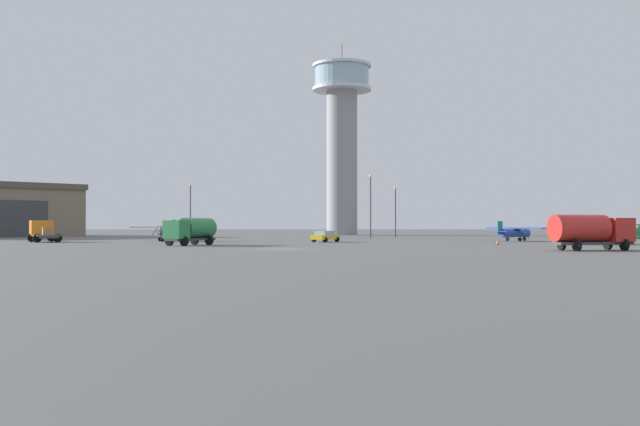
# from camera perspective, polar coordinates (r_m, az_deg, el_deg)

# --- Properties ---
(ground_plane) EXTENTS (400.00, 400.00, 0.00)m
(ground_plane) POSITION_cam_1_polar(r_m,az_deg,el_deg) (63.24, -3.21, -2.90)
(ground_plane) COLOR #60605E
(control_tower) EXTENTS (11.34, 11.34, 37.04)m
(control_tower) POSITION_cam_1_polar(r_m,az_deg,el_deg) (138.63, 1.77, 6.55)
(control_tower) COLOR gray
(control_tower) RESTS_ON ground_plane
(airplane_green) EXTENTS (9.87, 8.13, 3.18)m
(airplane_green) POSITION_cam_1_polar(r_m,az_deg,el_deg) (82.30, 23.11, -1.32)
(airplane_green) COLOR #287A42
(airplane_green) RESTS_ON ground_plane
(airplane_blue) EXTENTS (6.67, 7.70, 2.55)m
(airplane_blue) POSITION_cam_1_polar(r_m,az_deg,el_deg) (93.50, 15.26, -1.47)
(airplane_blue) COLOR #2847A8
(airplane_blue) RESTS_ON ground_plane
(airplane_silver) EXTENTS (9.28, 7.28, 2.73)m
(airplane_silver) POSITION_cam_1_polar(r_m,az_deg,el_deg) (91.86, -12.08, -1.44)
(airplane_silver) COLOR #B7BABF
(airplane_silver) RESTS_ON ground_plane
(truck_flatbed_orange) EXTENTS (5.08, 6.19, 2.64)m
(truck_flatbed_orange) POSITION_cam_1_polar(r_m,az_deg,el_deg) (93.35, -21.28, -1.39)
(truck_flatbed_orange) COLOR #38383D
(truck_flatbed_orange) RESTS_ON ground_plane
(truck_fuel_tanker_red) EXTENTS (7.32, 4.16, 3.01)m
(truck_fuel_tanker_red) POSITION_cam_1_polar(r_m,az_deg,el_deg) (63.86, 20.80, -1.30)
(truck_fuel_tanker_red) COLOR #38383D
(truck_fuel_tanker_red) RESTS_ON ground_plane
(truck_fuel_tanker_green) EXTENTS (5.03, 6.20, 2.85)m
(truck_fuel_tanker_green) POSITION_cam_1_polar(r_m,az_deg,el_deg) (75.00, -10.28, -1.33)
(truck_fuel_tanker_green) COLOR #38383D
(truck_fuel_tanker_green) RESTS_ON ground_plane
(car_yellow) EXTENTS (3.77, 4.44, 1.37)m
(car_yellow) POSITION_cam_1_polar(r_m,az_deg,el_deg) (86.41, 0.42, -1.85)
(car_yellow) COLOR gold
(car_yellow) RESTS_ON ground_plane
(light_post_west) EXTENTS (0.44, 0.44, 9.71)m
(light_post_west) POSITION_cam_1_polar(r_m,az_deg,el_deg) (108.53, 4.07, 0.98)
(light_post_west) COLOR #38383D
(light_post_west) RESTS_ON ground_plane
(light_post_north) EXTENTS (0.44, 0.44, 8.71)m
(light_post_north) POSITION_cam_1_polar(r_m,az_deg,el_deg) (119.01, -10.33, 0.58)
(light_post_north) COLOR #38383D
(light_post_north) RESTS_ON ground_plane
(light_post_centre) EXTENTS (0.44, 0.44, 8.11)m
(light_post_centre) POSITION_cam_1_polar(r_m,az_deg,el_deg) (113.92, 6.06, 0.48)
(light_post_centre) COLOR #38383D
(light_post_centre) RESTS_ON ground_plane
(traffic_cone_near_left) EXTENTS (0.36, 0.36, 0.55)m
(traffic_cone_near_left) POSITION_cam_1_polar(r_m,az_deg,el_deg) (77.91, 14.02, -2.29)
(traffic_cone_near_left) COLOR black
(traffic_cone_near_left) RESTS_ON ground_plane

